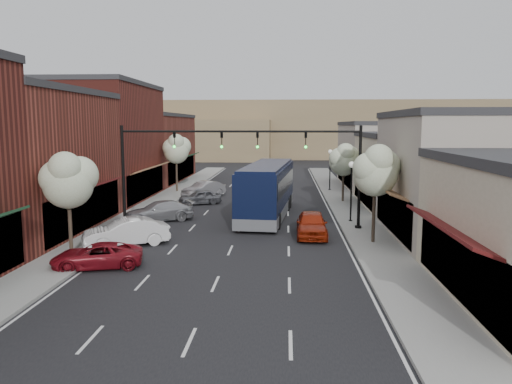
% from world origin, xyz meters
% --- Properties ---
extents(ground, '(160.00, 160.00, 0.00)m').
position_xyz_m(ground, '(0.00, 0.00, 0.00)').
color(ground, black).
rests_on(ground, ground).
extents(sidewalk_left, '(2.80, 73.00, 0.15)m').
position_xyz_m(sidewalk_left, '(-8.40, 18.50, 0.07)').
color(sidewalk_left, gray).
rests_on(sidewalk_left, ground).
extents(sidewalk_right, '(2.80, 73.00, 0.15)m').
position_xyz_m(sidewalk_right, '(8.40, 18.50, 0.07)').
color(sidewalk_right, gray).
rests_on(sidewalk_right, ground).
extents(curb_left, '(0.25, 73.00, 0.17)m').
position_xyz_m(curb_left, '(-7.00, 18.50, 0.07)').
color(curb_left, gray).
rests_on(curb_left, ground).
extents(curb_right, '(0.25, 73.00, 0.17)m').
position_xyz_m(curb_right, '(7.00, 18.50, 0.07)').
color(curb_right, gray).
rests_on(curb_right, ground).
extents(bldg_left_midnear, '(10.14, 14.10, 9.40)m').
position_xyz_m(bldg_left_midnear, '(-14.23, 6.00, 4.66)').
color(bldg_left_midnear, brown).
rests_on(bldg_left_midnear, ground).
extents(bldg_left_midfar, '(10.14, 14.10, 10.90)m').
position_xyz_m(bldg_left_midfar, '(-14.24, 20.00, 5.40)').
color(bldg_left_midfar, maroon).
rests_on(bldg_left_midfar, ground).
extents(bldg_left_far, '(10.14, 18.10, 8.40)m').
position_xyz_m(bldg_left_far, '(-14.22, 36.00, 4.16)').
color(bldg_left_far, brown).
rests_on(bldg_left_far, ground).
extents(bldg_right_midnear, '(9.14, 12.10, 7.90)m').
position_xyz_m(bldg_right_midnear, '(13.72, 6.00, 3.91)').
color(bldg_right_midnear, '#A1958A').
rests_on(bldg_right_midnear, ground).
extents(bldg_right_midfar, '(9.14, 12.10, 6.40)m').
position_xyz_m(bldg_right_midfar, '(13.70, 18.00, 3.17)').
color(bldg_right_midfar, beige).
rests_on(bldg_right_midfar, ground).
extents(bldg_right_far, '(9.14, 16.10, 7.40)m').
position_xyz_m(bldg_right_far, '(13.71, 32.00, 3.66)').
color(bldg_right_far, '#A1958A').
rests_on(bldg_right_far, ground).
extents(hill_far, '(120.00, 30.00, 12.00)m').
position_xyz_m(hill_far, '(0.00, 90.00, 6.00)').
color(hill_far, '#7A6647').
rests_on(hill_far, ground).
extents(hill_near, '(50.00, 20.00, 8.00)m').
position_xyz_m(hill_near, '(-25.00, 78.00, 4.00)').
color(hill_near, '#7A6647').
rests_on(hill_near, ground).
extents(signal_mast_right, '(8.22, 0.46, 7.00)m').
position_xyz_m(signal_mast_right, '(5.62, 8.00, 4.62)').
color(signal_mast_right, black).
rests_on(signal_mast_right, ground).
extents(signal_mast_left, '(8.22, 0.46, 7.00)m').
position_xyz_m(signal_mast_left, '(-5.62, 8.00, 4.62)').
color(signal_mast_left, black).
rests_on(signal_mast_left, ground).
extents(tree_right_near, '(2.85, 2.65, 5.95)m').
position_xyz_m(tree_right_near, '(8.35, 3.94, 4.45)').
color(tree_right_near, '#47382B').
rests_on(tree_right_near, ground).
extents(tree_right_far, '(2.85, 2.65, 5.43)m').
position_xyz_m(tree_right_far, '(8.35, 19.94, 3.99)').
color(tree_right_far, '#47382B').
rests_on(tree_right_far, ground).
extents(tree_left_near, '(2.85, 2.65, 5.69)m').
position_xyz_m(tree_left_near, '(-8.25, -0.06, 4.22)').
color(tree_left_near, '#47382B').
rests_on(tree_left_near, ground).
extents(tree_left_far, '(2.85, 2.65, 6.13)m').
position_xyz_m(tree_left_far, '(-8.25, 25.94, 4.60)').
color(tree_left_far, '#47382B').
rests_on(tree_left_far, ground).
extents(lamp_post_near, '(0.44, 0.44, 4.44)m').
position_xyz_m(lamp_post_near, '(7.80, 10.50, 3.01)').
color(lamp_post_near, black).
rests_on(lamp_post_near, ground).
extents(lamp_post_far, '(0.44, 0.44, 4.44)m').
position_xyz_m(lamp_post_far, '(7.80, 28.00, 3.01)').
color(lamp_post_far, black).
rests_on(lamp_post_far, ground).
extents(coach_bus, '(4.09, 13.52, 4.07)m').
position_xyz_m(coach_bus, '(1.70, 12.66, 2.11)').
color(coach_bus, black).
rests_on(coach_bus, ground).
extents(red_hatchback, '(1.98, 4.76, 1.61)m').
position_xyz_m(red_hatchback, '(4.76, 5.77, 0.81)').
color(red_hatchback, '#95200A').
rests_on(red_hatchback, ground).
extents(parked_car_a, '(4.78, 3.06, 1.23)m').
position_xyz_m(parked_car_a, '(-6.20, -1.81, 0.61)').
color(parked_car_a, maroon).
rests_on(parked_car_a, ground).
extents(parked_car_b, '(5.14, 3.76, 1.61)m').
position_xyz_m(parked_car_b, '(-6.20, 2.75, 0.81)').
color(parked_car_b, silver).
rests_on(parked_car_b, ground).
extents(parked_car_c, '(5.44, 4.09, 1.47)m').
position_xyz_m(parked_car_c, '(-6.20, 10.33, 0.73)').
color(parked_car_c, '#9A9B9F').
rests_on(parked_car_c, ground).
extents(parked_car_d, '(4.09, 2.96, 1.30)m').
position_xyz_m(parked_car_d, '(-4.52, 18.17, 0.65)').
color(parked_car_d, '#54565B').
rests_on(parked_car_d, ground).
extents(parked_car_e, '(4.09, 4.75, 1.55)m').
position_xyz_m(parked_car_e, '(-4.90, 22.67, 0.77)').
color(parked_car_e, '#9C9CA1').
rests_on(parked_car_e, ground).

